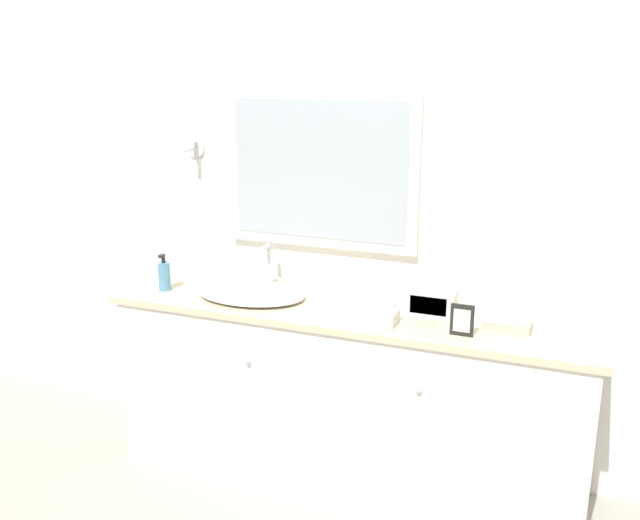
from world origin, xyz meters
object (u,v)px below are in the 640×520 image
(sink_basin, at_px, (251,292))
(soap_bottle, at_px, (164,275))
(picture_frame, at_px, (462,320))
(appliance_box, at_px, (431,302))

(sink_basin, relative_size, soap_bottle, 2.92)
(sink_basin, bearing_deg, picture_frame, -7.47)
(sink_basin, height_order, picture_frame, sink_basin)
(sink_basin, xyz_separation_m, picture_frame, (0.98, -0.13, 0.05))
(appliance_box, bearing_deg, sink_basin, -175.70)
(appliance_box, relative_size, picture_frame, 1.66)
(soap_bottle, bearing_deg, sink_basin, 9.11)
(soap_bottle, relative_size, picture_frame, 1.36)
(appliance_box, bearing_deg, soap_bottle, -174.06)
(sink_basin, bearing_deg, appliance_box, 4.30)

